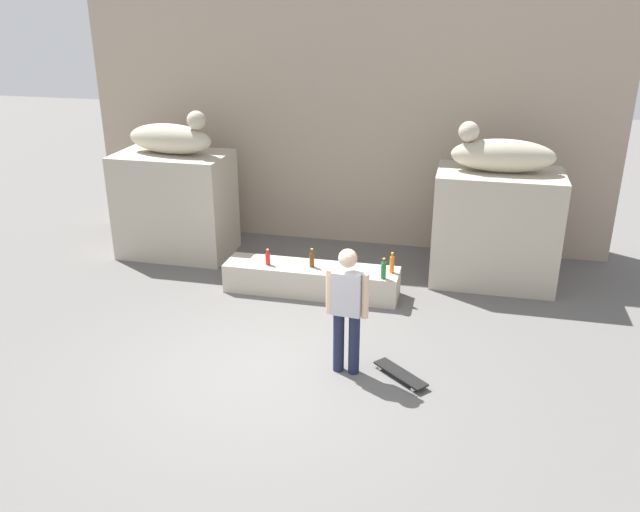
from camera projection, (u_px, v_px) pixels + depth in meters
ground_plane at (268, 368)px, 8.44m from camera, size 40.00×40.00×0.00m
facade_wall at (346, 91)px, 11.99m from camera, size 9.73×0.60×5.62m
pedestal_left at (176, 204)px, 11.85m from camera, size 1.97×1.23×1.86m
pedestal_right at (495, 228)px, 10.67m from camera, size 1.97×1.23×1.86m
statue_reclining_left at (172, 138)px, 11.38m from camera, size 1.66×0.77×0.78m
statue_reclining_right at (501, 154)px, 10.22m from camera, size 1.61×0.60×0.78m
ledge_block at (311, 279)px, 10.48m from camera, size 2.78×0.63×0.46m
skater at (347, 306)px, 8.04m from camera, size 0.54×0.23×1.67m
skateboard at (400, 374)px, 8.20m from camera, size 0.74×0.67×0.08m
bottle_red at (268, 258)px, 10.41m from camera, size 0.08×0.08×0.26m
bottle_green at (383, 270)px, 9.90m from camera, size 0.08×0.08×0.33m
bottle_brown at (312, 259)px, 10.32m from camera, size 0.08×0.08×0.31m
bottle_orange at (392, 264)px, 10.11m from camera, size 0.07×0.07×0.33m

